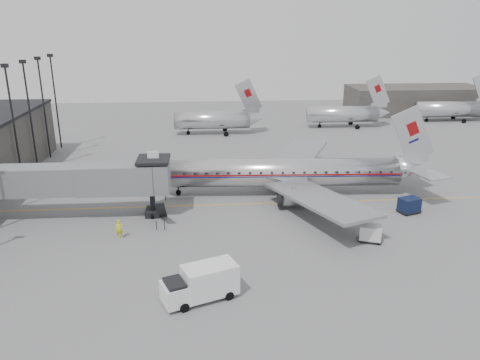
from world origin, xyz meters
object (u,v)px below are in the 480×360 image
object	(u,v)px
airliner	(290,173)
baggage_cart_white	(370,233)
baggage_cart_navy	(409,205)
service_van	(201,283)
ramp_worker	(119,229)

from	to	relation	value
airliner	baggage_cart_white	xyz separation A→B (m)	(5.45, -13.50, -1.87)
baggage_cart_white	airliner	bearing A→B (deg)	132.47
baggage_cart_navy	service_van	bearing A→B (deg)	-164.94
airliner	ramp_worker	world-z (taller)	airliner
baggage_cart_navy	ramp_worker	bearing A→B (deg)	168.77
baggage_cart_white	ramp_worker	bearing A→B (deg)	-165.55
airliner	service_van	world-z (taller)	airliner
baggage_cart_white	ramp_worker	distance (m)	24.27
ramp_worker	service_van	bearing A→B (deg)	-61.58
ramp_worker	baggage_cart_white	bearing A→B (deg)	-12.78
baggage_cart_navy	ramp_worker	xyz separation A→B (m)	(-30.80, -3.98, 0.04)
airliner	baggage_cart_white	distance (m)	14.68
airliner	baggage_cart_white	bearing A→B (deg)	-65.18
baggage_cart_white	baggage_cart_navy	bearing A→B (deg)	64.94
baggage_cart_navy	baggage_cart_white	size ratio (longest dim) A/B	1.03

